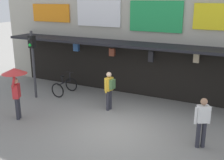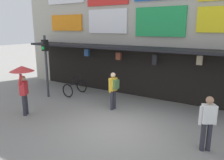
{
  "view_description": "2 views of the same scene",
  "coord_description": "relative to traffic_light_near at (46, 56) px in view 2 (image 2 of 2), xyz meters",
  "views": [
    {
      "loc": [
        4.09,
        -8.45,
        4.65
      ],
      "look_at": [
        -0.92,
        1.44,
        1.39
      ],
      "focal_mm": 45.1,
      "sensor_mm": 36.0,
      "label": 1
    },
    {
      "loc": [
        3.65,
        -6.37,
        3.55
      ],
      "look_at": [
        -1.17,
        1.54,
        1.35
      ],
      "focal_mm": 35.13,
      "sensor_mm": 36.0,
      "label": 2
    }
  ],
  "objects": [
    {
      "name": "ground_plane",
      "position": [
        5.02,
        -1.35,
        -2.14
      ],
      "size": [
        80.0,
        80.0,
        0.0
      ],
      "primitive_type": "plane",
      "color": "gray"
    },
    {
      "name": "shopfront",
      "position": [
        5.02,
        3.22,
        1.82
      ],
      "size": [
        18.0,
        2.6,
        8.0
      ],
      "color": "#B2AD9E",
      "rests_on": "ground"
    },
    {
      "name": "traffic_light_near",
      "position": [
        0.0,
        0.0,
        0.0
      ],
      "size": [
        0.3,
        0.33,
        3.2
      ],
      "color": "#38383D",
      "rests_on": "ground"
    },
    {
      "name": "bicycle_parked",
      "position": [
        0.98,
        1.02,
        -1.75
      ],
      "size": [
        0.75,
        1.18,
        1.05
      ],
      "color": "black",
      "rests_on": "ground"
    },
    {
      "name": "pedestrian_in_white",
      "position": [
        7.97,
        -1.27,
        -1.19
      ],
      "size": [
        0.47,
        0.37,
        1.68
      ],
      "color": "#2D2D38",
      "rests_on": "ground"
    },
    {
      "name": "pedestrian_with_umbrella",
      "position": [
        1.09,
        -2.24,
        -0.5
      ],
      "size": [
        0.96,
        0.96,
        2.08
      ],
      "color": "#2D2D38",
      "rests_on": "ground"
    },
    {
      "name": "pedestrian_in_purple",
      "position": [
        3.91,
        0.21,
        -1.16
      ],
      "size": [
        0.39,
        0.53,
        1.68
      ],
      "color": "#2D2D38",
      "rests_on": "ground"
    }
  ]
}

